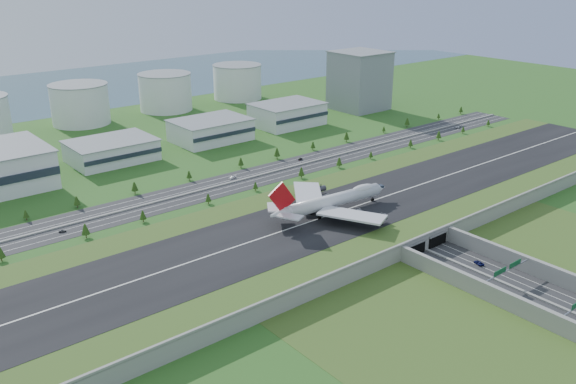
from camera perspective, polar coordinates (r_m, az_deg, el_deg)
ground at (r=346.12m, az=6.32°, el=-2.60°), size 1200.00×1200.00×0.00m
airfield_deck at (r=344.46m, az=6.36°, el=-1.98°), size 520.00×100.00×9.20m
underpass_road at (r=291.40m, az=20.47°, el=-7.86°), size 38.80×120.40×8.00m
sign_gantry_near at (r=291.66m, az=19.82°, el=-6.96°), size 38.70×0.70×9.80m
north_expressway at (r=413.16m, az=-3.05°, el=1.45°), size 560.00×36.00×0.12m
tree_row at (r=416.16m, az=-2.27°, el=2.27°), size 504.88×48.54×8.30m
hangar_mid_a at (r=462.38m, az=-16.18°, el=3.73°), size 58.00×42.00×15.00m
hangar_mid_b at (r=499.52m, az=-7.25°, el=5.75°), size 58.00×42.00×17.00m
hangar_mid_c at (r=544.36m, az=-0.08°, el=7.28°), size 58.00×42.00×19.00m
office_tower at (r=607.23m, az=6.70°, el=10.29°), size 46.00×46.00×55.00m
fuel_tank_b at (r=577.33m, az=-18.88°, el=7.76°), size 50.00×50.00×35.00m
fuel_tank_c at (r=611.18m, az=-11.40°, el=9.14°), size 50.00×50.00×35.00m
fuel_tank_d at (r=654.39m, az=-4.76°, el=10.22°), size 50.00×50.00×35.00m
bay_water at (r=749.58m, az=-21.01°, el=8.92°), size 1200.00×260.00×0.06m
boeing_747 at (r=331.04m, az=4.08°, el=-0.84°), size 79.76×75.12×24.66m
car_0 at (r=290.36m, az=18.14°, el=-8.23°), size 3.30×4.62×1.46m
car_1 at (r=276.53m, az=24.73°, el=-10.75°), size 2.89×4.57×1.42m
car_2 at (r=308.61m, az=17.42°, el=-6.35°), size 3.91×6.05×1.55m
car_4 at (r=350.07m, az=-20.36°, el=-3.43°), size 4.18×2.68×1.32m
car_5 at (r=447.42m, az=1.15°, el=3.10°), size 4.30×2.45×1.34m
car_6 at (r=555.50m, az=15.65°, el=5.87°), size 6.62×4.82×1.67m
car_7 at (r=410.01m, az=-5.23°, el=1.36°), size 5.65×2.50×1.61m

